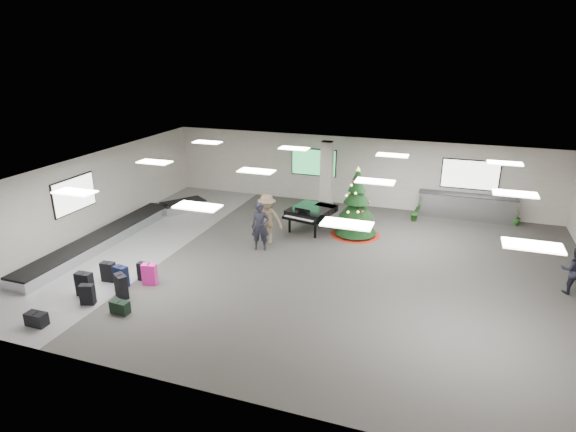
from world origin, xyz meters
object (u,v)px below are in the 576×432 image
(christmas_tree, at_px, (356,212))
(potted_plant_left, at_px, (415,213))
(baggage_carousel, at_px, (120,232))
(pink_suitcase, at_px, (150,274))
(traveler_bench, at_px, (574,270))
(traveler_a, at_px, (260,227))
(potted_plant_right, at_px, (516,217))
(traveler_b, at_px, (267,219))
(grand_piano, at_px, (310,212))
(service_counter, at_px, (466,207))

(christmas_tree, xyz_separation_m, potted_plant_left, (2.09, 2.43, -0.59))
(baggage_carousel, distance_m, potted_plant_left, 12.21)
(pink_suitcase, xyz_separation_m, traveler_bench, (12.42, 3.72, 0.41))
(traveler_bench, bearing_deg, potted_plant_left, -43.60)
(potted_plant_left, bearing_deg, christmas_tree, -130.80)
(baggage_carousel, relative_size, christmas_tree, 3.45)
(traveler_a, bearing_deg, potted_plant_right, 14.93)
(potted_plant_left, xyz_separation_m, potted_plant_right, (4.03, 0.88, -0.00))
(traveler_b, relative_size, potted_plant_left, 2.59)
(traveler_b, bearing_deg, pink_suitcase, -121.09)
(pink_suitcase, bearing_deg, baggage_carousel, 126.60)
(traveler_bench, xyz_separation_m, potted_plant_right, (-1.03, 5.88, -0.39))
(christmas_tree, height_order, traveler_a, christmas_tree)
(traveler_a, xyz_separation_m, potted_plant_left, (5.10, 5.03, -0.53))
(potted_plant_right, bearing_deg, grand_piano, -156.77)
(service_counter, relative_size, traveler_b, 2.11)
(pink_suitcase, distance_m, christmas_tree, 8.23)
(baggage_carousel, height_order, traveler_b, traveler_b)
(pink_suitcase, bearing_deg, service_counter, 33.98)
(service_counter, relative_size, christmas_tree, 1.44)
(traveler_bench, bearing_deg, baggage_carousel, 3.60)
(traveler_a, xyz_separation_m, traveler_b, (-0.01, 0.69, 0.06))
(pink_suitcase, relative_size, potted_plant_right, 0.97)
(baggage_carousel, bearing_deg, potted_plant_left, 27.86)
(traveler_a, bearing_deg, grand_piano, 47.13)
(service_counter, distance_m, grand_piano, 6.99)
(traveler_a, distance_m, potted_plant_right, 10.89)
(traveler_bench, bearing_deg, potted_plant_right, -78.94)
(pink_suitcase, distance_m, potted_plant_left, 11.41)
(pink_suitcase, distance_m, traveler_b, 4.97)
(traveler_a, relative_size, potted_plant_left, 2.44)
(traveler_a, xyz_separation_m, potted_plant_right, (9.13, 5.91, -0.54))
(service_counter, bearing_deg, traveler_bench, -63.47)
(christmas_tree, xyz_separation_m, traveler_a, (-3.01, -2.60, -0.06))
(pink_suitcase, height_order, potted_plant_right, potted_plant_right)
(traveler_a, relative_size, traveler_b, 0.94)
(baggage_carousel, relative_size, service_counter, 2.40)
(pink_suitcase, bearing_deg, christmas_tree, 38.06)
(pink_suitcase, height_order, traveler_bench, traveler_bench)
(traveler_bench, distance_m, potted_plant_right, 5.99)
(grand_piano, bearing_deg, baggage_carousel, -142.69)
(pink_suitcase, bearing_deg, traveler_b, 50.83)
(service_counter, distance_m, pink_suitcase, 13.55)
(potted_plant_left, bearing_deg, traveler_b, -139.69)
(grand_piano, relative_size, traveler_bench, 1.46)
(baggage_carousel, bearing_deg, traveler_b, 13.54)
(grand_piano, xyz_separation_m, traveler_a, (-1.15, -2.48, 0.11))
(grand_piano, xyz_separation_m, traveler_bench, (9.01, -2.46, -0.03))
(service_counter, bearing_deg, christmas_tree, -140.17)
(grand_piano, relative_size, traveler_a, 1.22)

